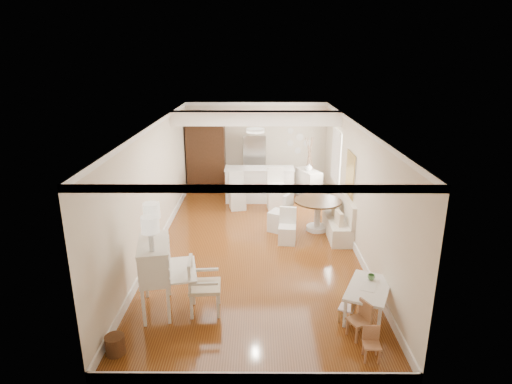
{
  "coord_description": "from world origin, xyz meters",
  "views": [
    {
      "loc": [
        0.05,
        -9.17,
        4.22
      ],
      "look_at": [
        0.01,
        0.3,
        1.17
      ],
      "focal_mm": 30.0,
      "sensor_mm": 36.0,
      "label": 1
    }
  ],
  "objects_px": {
    "kids_chair_a": "(358,320)",
    "pantry_cabinet": "(206,156)",
    "bar_stool_left": "(237,191)",
    "dining_table": "(317,215)",
    "slip_chair_far": "(280,212)",
    "kids_chair_b": "(347,307)",
    "kids_chair_c": "(372,344)",
    "slip_chair_near": "(287,226)",
    "breakfast_counter": "(259,184)",
    "bar_stool_right": "(276,189)",
    "secretary_bureau": "(156,277)",
    "kids_table": "(367,301)",
    "fridge": "(266,163)",
    "gustavian_armchair": "(205,285)",
    "sideboard": "(308,185)",
    "wicker_basket": "(115,345)"
  },
  "relations": [
    {
      "from": "gustavian_armchair",
      "to": "breakfast_counter",
      "type": "distance_m",
      "value": 5.94
    },
    {
      "from": "wicker_basket",
      "to": "fridge",
      "type": "bearing_deg",
      "value": 73.68
    },
    {
      "from": "kids_chair_b",
      "to": "slip_chair_far",
      "type": "height_order",
      "value": "slip_chair_far"
    },
    {
      "from": "kids_chair_c",
      "to": "pantry_cabinet",
      "type": "relative_size",
      "value": 0.22
    },
    {
      "from": "slip_chair_far",
      "to": "secretary_bureau",
      "type": "bearing_deg",
      "value": -4.84
    },
    {
      "from": "gustavian_armchair",
      "to": "slip_chair_near",
      "type": "xyz_separation_m",
      "value": [
        1.59,
        2.82,
        -0.08
      ]
    },
    {
      "from": "dining_table",
      "to": "slip_chair_near",
      "type": "height_order",
      "value": "slip_chair_near"
    },
    {
      "from": "bar_stool_left",
      "to": "kids_chair_b",
      "type": "bearing_deg",
      "value": -80.93
    },
    {
      "from": "secretary_bureau",
      "to": "dining_table",
      "type": "xyz_separation_m",
      "value": [
        3.22,
        3.56,
        -0.24
      ]
    },
    {
      "from": "kids_chair_a",
      "to": "bar_stool_right",
      "type": "distance_m",
      "value": 5.94
    },
    {
      "from": "kids_chair_b",
      "to": "breakfast_counter",
      "type": "height_order",
      "value": "breakfast_counter"
    },
    {
      "from": "kids_chair_b",
      "to": "bar_stool_right",
      "type": "height_order",
      "value": "bar_stool_right"
    },
    {
      "from": "bar_stool_right",
      "to": "fridge",
      "type": "relative_size",
      "value": 0.66
    },
    {
      "from": "slip_chair_near",
      "to": "sideboard",
      "type": "distance_m",
      "value": 3.31
    },
    {
      "from": "kids_chair_c",
      "to": "bar_stool_left",
      "type": "distance_m",
      "value": 6.75
    },
    {
      "from": "dining_table",
      "to": "breakfast_counter",
      "type": "distance_m",
      "value": 2.69
    },
    {
      "from": "kids_chair_b",
      "to": "pantry_cabinet",
      "type": "relative_size",
      "value": 0.22
    },
    {
      "from": "breakfast_counter",
      "to": "bar_stool_right",
      "type": "distance_m",
      "value": 0.87
    },
    {
      "from": "breakfast_counter",
      "to": "kids_chair_c",
      "type": "bearing_deg",
      "value": -77.33
    },
    {
      "from": "kids_table",
      "to": "pantry_cabinet",
      "type": "distance_m",
      "value": 7.93
    },
    {
      "from": "dining_table",
      "to": "slip_chair_near",
      "type": "relative_size",
      "value": 1.39
    },
    {
      "from": "secretary_bureau",
      "to": "slip_chair_far",
      "type": "bearing_deg",
      "value": 45.6
    },
    {
      "from": "kids_table",
      "to": "kids_chair_c",
      "type": "relative_size",
      "value": 2.11
    },
    {
      "from": "kids_chair_a",
      "to": "slip_chair_near",
      "type": "distance_m",
      "value": 3.63
    },
    {
      "from": "kids_chair_c",
      "to": "slip_chair_near",
      "type": "distance_m",
      "value": 4.16
    },
    {
      "from": "bar_stool_left",
      "to": "secretary_bureau",
      "type": "bearing_deg",
      "value": -114.37
    },
    {
      "from": "secretary_bureau",
      "to": "bar_stool_right",
      "type": "xyz_separation_m",
      "value": [
        2.25,
        5.1,
        -0.04
      ]
    },
    {
      "from": "kids_chair_c",
      "to": "dining_table",
      "type": "height_order",
      "value": "dining_table"
    },
    {
      "from": "bar_stool_right",
      "to": "pantry_cabinet",
      "type": "distance_m",
      "value": 2.88
    },
    {
      "from": "pantry_cabinet",
      "to": "bar_stool_left",
      "type": "bearing_deg",
      "value": -59.16
    },
    {
      "from": "secretary_bureau",
      "to": "dining_table",
      "type": "relative_size",
      "value": 1.09
    },
    {
      "from": "sideboard",
      "to": "kids_chair_a",
      "type": "bearing_deg",
      "value": -111.59
    },
    {
      "from": "secretary_bureau",
      "to": "kids_table",
      "type": "height_order",
      "value": "secretary_bureau"
    },
    {
      "from": "sideboard",
      "to": "pantry_cabinet",
      "type": "bearing_deg",
      "value": 141.97
    },
    {
      "from": "kids_chair_a",
      "to": "pantry_cabinet",
      "type": "height_order",
      "value": "pantry_cabinet"
    },
    {
      "from": "kids_chair_a",
      "to": "sideboard",
      "type": "relative_size",
      "value": 0.63
    },
    {
      "from": "kids_chair_c",
      "to": "bar_stool_right",
      "type": "xyz_separation_m",
      "value": [
        -1.12,
        6.36,
        0.34
      ]
    },
    {
      "from": "dining_table",
      "to": "slip_chair_far",
      "type": "relative_size",
      "value": 1.16
    },
    {
      "from": "gustavian_armchair",
      "to": "dining_table",
      "type": "bearing_deg",
      "value": -37.74
    },
    {
      "from": "kids_table",
      "to": "fridge",
      "type": "xyz_separation_m",
      "value": [
        -1.6,
        7.03,
        0.63
      ]
    },
    {
      "from": "breakfast_counter",
      "to": "bar_stool_right",
      "type": "bearing_deg",
      "value": -56.96
    },
    {
      "from": "bar_stool_left",
      "to": "dining_table",
      "type": "bearing_deg",
      "value": -48.49
    },
    {
      "from": "dining_table",
      "to": "slip_chair_far",
      "type": "xyz_separation_m",
      "value": [
        -0.93,
        -0.04,
        0.1
      ]
    },
    {
      "from": "kids_table",
      "to": "breakfast_counter",
      "type": "bearing_deg",
      "value": 106.75
    },
    {
      "from": "wicker_basket",
      "to": "breakfast_counter",
      "type": "height_order",
      "value": "breakfast_counter"
    },
    {
      "from": "dining_table",
      "to": "bar_stool_right",
      "type": "distance_m",
      "value": 1.83
    },
    {
      "from": "kids_chair_c",
      "to": "bar_stool_right",
      "type": "relative_size",
      "value": 0.43
    },
    {
      "from": "kids_chair_b",
      "to": "pantry_cabinet",
      "type": "bearing_deg",
      "value": -131.6
    },
    {
      "from": "wicker_basket",
      "to": "kids_chair_b",
      "type": "height_order",
      "value": "kids_chair_b"
    },
    {
      "from": "kids_chair_a",
      "to": "sideboard",
      "type": "xyz_separation_m",
      "value": [
        -0.03,
        6.72,
        0.16
      ]
    }
  ]
}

